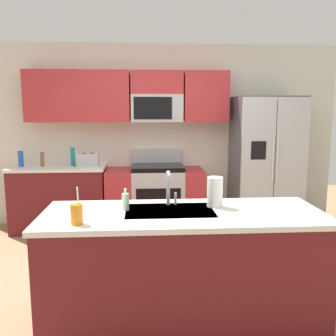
# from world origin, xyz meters

# --- Properties ---
(ground_plane) EXTENTS (9.00, 9.00, 0.00)m
(ground_plane) POSITION_xyz_m (0.00, 0.00, 0.00)
(ground_plane) COLOR #997A56
(ground_plane) RESTS_ON ground
(kitchen_wall_unit) EXTENTS (5.20, 0.43, 2.60)m
(kitchen_wall_unit) POSITION_xyz_m (-0.14, 2.08, 1.47)
(kitchen_wall_unit) COLOR silver
(kitchen_wall_unit) RESTS_ON ground
(back_counter) EXTENTS (1.29, 0.63, 0.90)m
(back_counter) POSITION_xyz_m (-1.42, 1.80, 0.45)
(back_counter) COLOR maroon
(back_counter) RESTS_ON ground
(range_oven) EXTENTS (1.36, 0.61, 1.10)m
(range_oven) POSITION_xyz_m (-0.09, 1.80, 0.44)
(range_oven) COLOR #B7BABF
(range_oven) RESTS_ON ground
(refrigerator) EXTENTS (0.90, 0.76, 1.85)m
(refrigerator) POSITION_xyz_m (1.47, 1.73, 0.93)
(refrigerator) COLOR #4C4F54
(refrigerator) RESTS_ON ground
(island_counter) EXTENTS (2.14, 0.81, 0.90)m
(island_counter) POSITION_xyz_m (0.05, -0.58, 0.45)
(island_counter) COLOR maroon
(island_counter) RESTS_ON ground
(toaster) EXTENTS (0.28, 0.16, 0.18)m
(toaster) POSITION_xyz_m (-1.00, 1.75, 0.99)
(toaster) COLOR #B7BABF
(toaster) RESTS_ON back_counter
(pepper_mill) EXTENTS (0.05, 0.05, 0.20)m
(pepper_mill) POSITION_xyz_m (-1.63, 1.80, 1.00)
(pepper_mill) COLOR brown
(pepper_mill) RESTS_ON back_counter
(bottle_teal) EXTENTS (0.06, 0.06, 0.26)m
(bottle_teal) POSITION_xyz_m (-1.22, 1.81, 1.03)
(bottle_teal) COLOR teal
(bottle_teal) RESTS_ON back_counter
(bottle_blue) EXTENTS (0.07, 0.07, 0.22)m
(bottle_blue) POSITION_xyz_m (-1.92, 1.79, 1.01)
(bottle_blue) COLOR blue
(bottle_blue) RESTS_ON back_counter
(sink_faucet) EXTENTS (0.08, 0.21, 0.28)m
(sink_faucet) POSITION_xyz_m (-0.04, -0.39, 1.07)
(sink_faucet) COLOR #B7BABF
(sink_faucet) RESTS_ON island_counter
(drink_cup_orange) EXTENTS (0.08, 0.08, 0.26)m
(drink_cup_orange) POSITION_xyz_m (-0.70, -0.84, 0.97)
(drink_cup_orange) COLOR orange
(drink_cup_orange) RESTS_ON island_counter
(soap_dispenser) EXTENTS (0.06, 0.06, 0.17)m
(soap_dispenser) POSITION_xyz_m (-0.39, -0.50, 0.97)
(soap_dispenser) COLOR #A5D8B2
(soap_dispenser) RESTS_ON island_counter
(paper_towel_roll) EXTENTS (0.12, 0.12, 0.24)m
(paper_towel_roll) POSITION_xyz_m (0.32, -0.45, 1.02)
(paper_towel_roll) COLOR white
(paper_towel_roll) RESTS_ON island_counter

